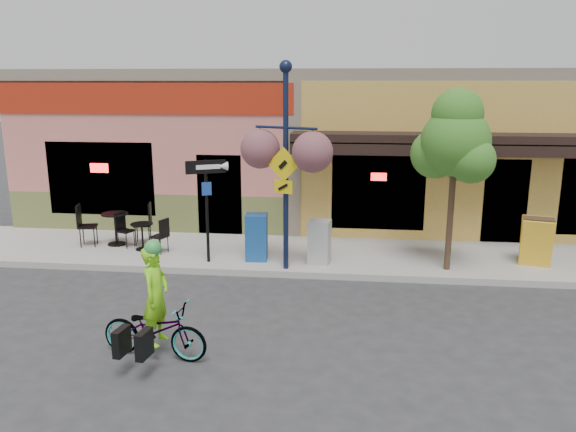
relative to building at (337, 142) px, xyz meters
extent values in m
plane|color=#2D2D30|center=(0.00, -7.50, -2.25)|extent=(90.00, 90.00, 0.00)
cube|color=#9E9B93|center=(0.00, -5.50, -2.17)|extent=(24.00, 3.00, 0.15)
cube|color=#A8A59E|center=(0.00, -6.95, -2.17)|extent=(24.00, 0.12, 0.15)
imported|color=maroon|center=(-2.48, -10.80, -1.80)|extent=(1.79, 0.83, 0.90)
imported|color=#7FE618|center=(-2.43, -10.80, -1.48)|extent=(0.45, 0.61, 1.55)
camera|label=1|loc=(0.46, -18.53, 1.96)|focal=35.00mm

